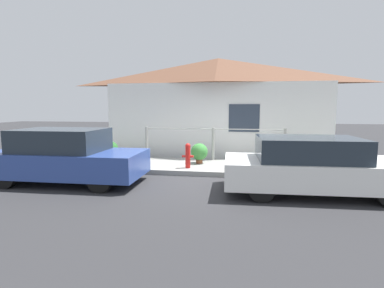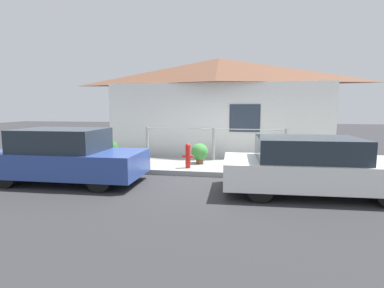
% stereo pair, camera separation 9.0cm
% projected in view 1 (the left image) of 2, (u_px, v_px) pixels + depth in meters
% --- Properties ---
extents(ground_plane, '(60.00, 60.00, 0.00)m').
position_uv_depth(ground_plane, '(206.00, 177.00, 8.52)').
color(ground_plane, '#2D2D30').
extents(sidewalk, '(24.00, 2.14, 0.15)m').
position_uv_depth(sidewalk, '(210.00, 167.00, 9.56)').
color(sidewalk, gray).
rests_on(sidewalk, ground_plane).
extents(house, '(8.76, 2.23, 3.90)m').
position_uv_depth(house, '(218.00, 78.00, 11.77)').
color(house, white).
rests_on(house, ground_plane).
extents(fence, '(4.90, 0.10, 1.13)m').
position_uv_depth(fence, '(213.00, 142.00, 10.38)').
color(fence, '#999993').
rests_on(fence, sidewalk).
extents(car_left, '(3.98, 1.77, 1.41)m').
position_uv_depth(car_left, '(66.00, 157.00, 7.80)').
color(car_left, '#2D4793').
rests_on(car_left, ground_plane).
extents(car_right, '(4.12, 1.95, 1.30)m').
position_uv_depth(car_right, '(313.00, 166.00, 6.81)').
color(car_right, white).
rests_on(car_right, ground_plane).
extents(fire_hydrant, '(0.35, 0.16, 0.75)m').
position_uv_depth(fire_hydrant, '(188.00, 155.00, 9.03)').
color(fire_hydrant, red).
rests_on(fire_hydrant, sidewalk).
extents(potted_plant_near_hydrant, '(0.56, 0.56, 0.66)m').
position_uv_depth(potted_plant_near_hydrant, '(199.00, 152.00, 9.77)').
color(potted_plant_near_hydrant, brown).
rests_on(potted_plant_near_hydrant, sidewalk).
extents(potted_plant_by_fence, '(0.53, 0.53, 0.63)m').
position_uv_depth(potted_plant_by_fence, '(111.00, 149.00, 10.63)').
color(potted_plant_by_fence, brown).
rests_on(potted_plant_by_fence, sidewalk).
extents(potted_plant_corner, '(0.46, 0.46, 0.59)m').
position_uv_depth(potted_plant_corner, '(301.00, 154.00, 9.61)').
color(potted_plant_corner, '#9E5638').
rests_on(potted_plant_corner, sidewalk).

